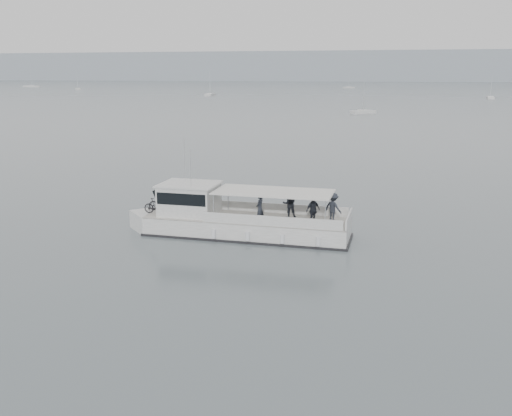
# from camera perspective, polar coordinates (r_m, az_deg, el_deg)

# --- Properties ---
(ground) EXTENTS (1400.00, 1400.00, 0.00)m
(ground) POSITION_cam_1_polar(r_m,az_deg,el_deg) (29.12, 2.64, -4.13)
(ground) COLOR #515B60
(ground) RESTS_ON ground
(headland) EXTENTS (1400.00, 90.00, 28.00)m
(headland) POSITION_cam_1_polar(r_m,az_deg,el_deg) (587.32, 13.36, 13.61)
(headland) COLOR #939EA8
(headland) RESTS_ON ground
(tour_boat) EXTENTS (12.75, 3.47, 5.33)m
(tour_boat) POSITION_cam_1_polar(r_m,az_deg,el_deg) (31.51, -2.84, -1.12)
(tour_boat) COLOR white
(tour_boat) RESTS_ON ground
(moored_fleet) EXTENTS (421.89, 353.04, 10.94)m
(moored_fleet) POSITION_cam_1_polar(r_m,az_deg,el_deg) (246.59, 7.08, 11.39)
(moored_fleet) COLOR white
(moored_fleet) RESTS_ON ground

